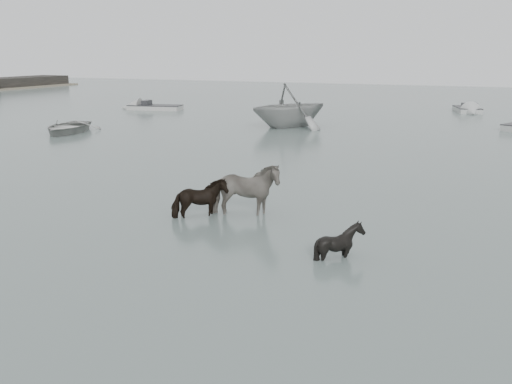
% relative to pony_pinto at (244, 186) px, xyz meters
% --- Properties ---
extents(ground, '(140.00, 140.00, 0.00)m').
position_rel_pony_pinto_xyz_m(ground, '(-0.65, -2.74, -0.88)').
color(ground, '#4B5954').
rests_on(ground, ground).
extents(pony_pinto, '(2.28, 1.57, 1.76)m').
position_rel_pony_pinto_xyz_m(pony_pinto, '(0.00, 0.00, 0.00)').
color(pony_pinto, black).
rests_on(pony_pinto, ground).
extents(pony_dark, '(1.55, 1.65, 1.32)m').
position_rel_pony_pinto_xyz_m(pony_dark, '(-1.06, -0.67, -0.22)').
color(pony_dark, black).
rests_on(pony_dark, ground).
extents(pony_black, '(1.07, 0.96, 1.15)m').
position_rel_pony_pinto_xyz_m(pony_black, '(3.40, -2.26, -0.31)').
color(pony_black, black).
rests_on(pony_black, ground).
extents(rowboat_lead, '(4.09, 4.91, 0.88)m').
position_rel_pony_pinto_xyz_m(rowboat_lead, '(-16.40, 11.65, -0.44)').
color(rowboat_lead, '#A1A19D').
rests_on(rowboat_lead, ground).
extents(rowboat_trail, '(6.84, 7.04, 2.83)m').
position_rel_pony_pinto_xyz_m(rowboat_trail, '(-5.37, 19.06, 0.53)').
color(rowboat_trail, '#999B99').
rests_on(rowboat_trail, ground).
extents(skiff_outer, '(6.09, 2.61, 0.75)m').
position_rel_pony_pinto_xyz_m(skiff_outer, '(-18.88, 24.87, -0.51)').
color(skiff_outer, '#AAAAA6').
rests_on(skiff_outer, ground).
extents(skiff_mid, '(2.72, 4.78, 0.75)m').
position_rel_pony_pinto_xyz_m(skiff_mid, '(4.35, 32.78, -0.51)').
color(skiff_mid, '#A4A6A4').
rests_on(skiff_mid, ground).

